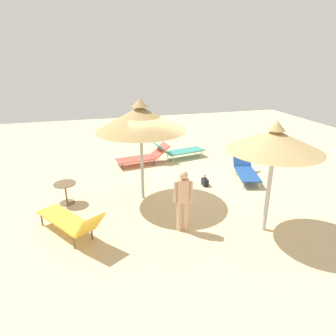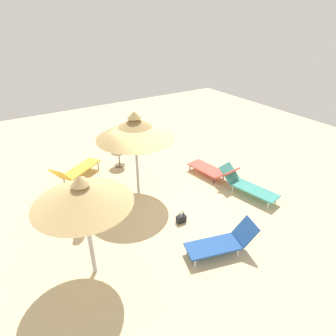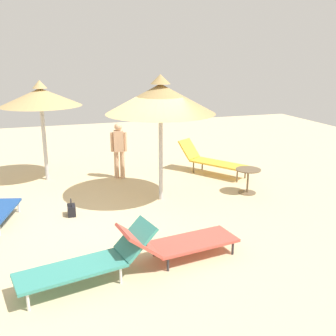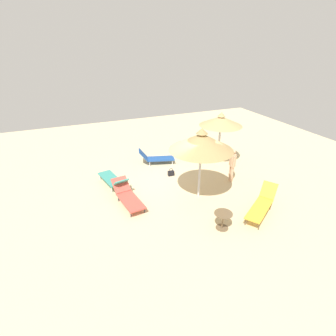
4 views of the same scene
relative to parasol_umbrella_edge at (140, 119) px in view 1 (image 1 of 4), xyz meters
The scene contains 10 objects.
ground 2.67m from the parasol_umbrella_edge, 62.57° to the right, with size 24.00×24.00×0.10m, color beige.
parasol_umbrella_edge is the anchor object (origin of this frame).
parasol_umbrella_back 3.64m from the parasol_umbrella_edge, 134.63° to the right, with size 2.18×2.18×2.77m.
lounge_chair_front 3.29m from the parasol_umbrella_edge, 128.08° to the left, with size 2.13×1.68×0.92m.
lounge_chair_near_left 3.66m from the parasol_umbrella_edge, 11.83° to the right, with size 0.95×2.16×0.75m.
lounge_chair_center 4.36m from the parasol_umbrella_edge, 33.79° to the right, with size 1.04×2.26×0.81m.
lounge_chair_near_right 4.37m from the parasol_umbrella_edge, 81.49° to the right, with size 1.97×1.12×0.82m.
person_standing_far_left 2.63m from the parasol_umbrella_edge, 163.43° to the right, with size 0.28×0.45×1.60m.
handbag 3.20m from the parasol_umbrella_edge, 80.96° to the right, with size 0.30×0.18×0.39m.
side_table_round 3.02m from the parasol_umbrella_edge, 83.42° to the left, with size 0.64×0.64×0.64m.
Camera 1 is at (-8.61, 2.31, 4.15)m, focal length 32.02 mm.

